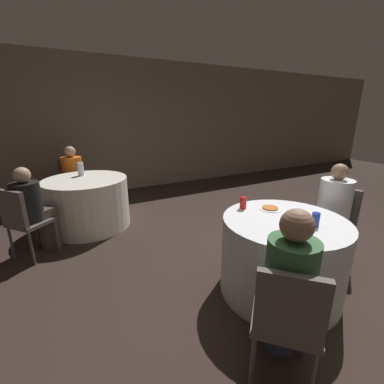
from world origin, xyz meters
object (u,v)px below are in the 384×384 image
(table_far, at_px, (88,203))
(person_green_jacket, at_px, (287,292))
(soda_can_blue, at_px, (316,220))
(bottle_far, at_px, (81,169))
(chair_near_east, at_px, (336,218))
(chair_far_southwest, at_px, (23,217))
(person_orange_shirt, at_px, (74,179))
(soda_can_red, at_px, (243,203))
(chair_near_southwest, at_px, (287,317))
(person_white_shirt, at_px, (329,216))
(pizza_plate_near, at_px, (270,208))
(table_near, at_px, (281,256))
(person_black_shirt, at_px, (36,211))
(chair_far_north, at_px, (73,179))

(table_far, height_order, person_green_jacket, person_green_jacket)
(soda_can_blue, bearing_deg, bottle_far, 117.96)
(chair_near_east, distance_m, person_green_jacket, 1.70)
(chair_far_southwest, height_order, person_orange_shirt, person_orange_shirt)
(person_green_jacket, bearing_deg, person_orange_shirt, 149.44)
(soda_can_red, bearing_deg, chair_near_southwest, -116.23)
(soda_can_red, bearing_deg, chair_near_east, -14.20)
(soda_can_blue, bearing_deg, person_white_shirt, 24.63)
(person_orange_shirt, relative_size, pizza_plate_near, 5.04)
(table_near, height_order, person_black_shirt, person_black_shirt)
(table_near, relative_size, pizza_plate_near, 5.02)
(chair_near_east, bearing_deg, pizza_plate_near, 73.43)
(chair_far_southwest, xyz_separation_m, person_green_jacket, (1.63, -2.40, 0.05))
(pizza_plate_near, bearing_deg, person_black_shirt, 142.10)
(person_black_shirt, bearing_deg, soda_can_red, 10.82)
(pizza_plate_near, bearing_deg, soda_can_red, 149.39)
(chair_near_southwest, xyz_separation_m, chair_far_north, (-0.85, 4.18, 0.00))
(chair_far_north, relative_size, pizza_plate_near, 3.90)
(chair_near_southwest, bearing_deg, bottle_far, 148.19)
(person_orange_shirt, height_order, soda_can_blue, person_orange_shirt)
(chair_far_north, distance_m, soda_can_blue, 4.08)
(person_green_jacket, distance_m, person_white_shirt, 1.55)
(chair_near_east, xyz_separation_m, chair_near_southwest, (-1.67, -0.81, 0.00))
(chair_near_east, height_order, soda_can_red, chair_near_east)
(chair_far_southwest, distance_m, soda_can_red, 2.51)
(chair_far_southwest, height_order, pizza_plate_near, chair_far_southwest)
(chair_near_east, relative_size, chair_near_southwest, 1.00)
(person_black_shirt, bearing_deg, table_near, 6.40)
(soda_can_blue, bearing_deg, chair_near_east, 21.71)
(person_orange_shirt, bearing_deg, chair_near_southwest, 95.12)
(chair_near_southwest, bearing_deg, person_green_jacket, 90.00)
(person_orange_shirt, relative_size, person_black_shirt, 1.03)
(person_orange_shirt, bearing_deg, person_black_shirt, 62.11)
(bottle_far, bearing_deg, chair_near_east, -47.07)
(pizza_plate_near, height_order, soda_can_blue, soda_can_blue)
(person_orange_shirt, height_order, person_white_shirt, person_white_shirt)
(person_orange_shirt, bearing_deg, soda_can_red, 108.53)
(person_green_jacket, height_order, pizza_plate_near, person_green_jacket)
(soda_can_red, bearing_deg, pizza_plate_near, -30.61)
(table_far, xyz_separation_m, chair_near_southwest, (0.74, -3.18, 0.16))
(chair_near_east, relative_size, person_white_shirt, 0.75)
(chair_far_north, xyz_separation_m, soda_can_red, (1.39, -3.09, 0.28))
(chair_near_southwest, height_order, person_white_shirt, person_white_shirt)
(table_far, xyz_separation_m, pizza_plate_near, (1.51, -2.22, 0.39))
(chair_far_north, bearing_deg, table_near, 107.35)
(chair_near_southwest, height_order, person_green_jacket, person_green_jacket)
(chair_near_east, xyz_separation_m, chair_far_north, (-2.53, 3.38, 0.00))
(person_black_shirt, bearing_deg, table_far, 90.00)
(chair_near_southwest, height_order, soda_can_red, chair_near_southwest)
(chair_far_southwest, bearing_deg, chair_near_southwest, -9.60)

